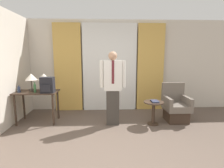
{
  "coord_description": "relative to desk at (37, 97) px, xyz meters",
  "views": [
    {
      "loc": [
        -0.17,
        -2.47,
        1.66
      ],
      "look_at": [
        0.01,
        1.42,
        1.02
      ],
      "focal_mm": 28.0,
      "sensor_mm": 36.0,
      "label": 1
    }
  ],
  "objects": [
    {
      "name": "table_lamp_right",
      "position": [
        0.16,
        0.12,
        0.47
      ],
      "size": [
        0.29,
        0.29,
        0.43
      ],
      "color": "#4C4238",
      "rests_on": "desk"
    },
    {
      "name": "book",
      "position": [
        2.86,
        -0.31,
        -0.07
      ],
      "size": [
        0.16,
        0.24,
        0.03
      ],
      "color": "#2D334C",
      "rests_on": "side_table"
    },
    {
      "name": "person",
      "position": [
        1.86,
        -0.24,
        0.31
      ],
      "size": [
        0.6,
        0.21,
        1.75
      ],
      "color": "#38332D",
      "rests_on": "ground_plane"
    },
    {
      "name": "backpack",
      "position": [
        0.32,
        -0.15,
        0.32
      ],
      "size": [
        0.3,
        0.25,
        0.37
      ],
      "color": "black",
      "rests_on": "desk"
    },
    {
      "name": "wall_back",
      "position": [
        1.83,
        1.07,
        0.7
      ],
      "size": [
        10.0,
        0.06,
        2.7
      ],
      "color": "beige",
      "rests_on": "ground_plane"
    },
    {
      "name": "bottle_near_edge",
      "position": [
        -0.38,
        -0.09,
        0.2
      ],
      "size": [
        0.07,
        0.07,
        0.16
      ],
      "color": "#2D3851",
      "rests_on": "desk"
    },
    {
      "name": "side_table",
      "position": [
        2.84,
        -0.29,
        -0.26
      ],
      "size": [
        0.48,
        0.48,
        0.57
      ],
      "color": "#38281E",
      "rests_on": "ground_plane"
    },
    {
      "name": "curtain_drape_right",
      "position": [
        3.06,
        0.94,
        0.64
      ],
      "size": [
        0.8,
        0.06,
        2.58
      ],
      "color": "gold",
      "rests_on": "ground_plane"
    },
    {
      "name": "armchair",
      "position": [
        3.48,
        -0.06,
        -0.3
      ],
      "size": [
        0.58,
        0.64,
        0.95
      ],
      "color": "#38281E",
      "rests_on": "ground_plane"
    },
    {
      "name": "desk",
      "position": [
        0.0,
        0.0,
        0.0
      ],
      "size": [
        1.0,
        0.57,
        0.78
      ],
      "color": "#38281E",
      "rests_on": "ground_plane"
    },
    {
      "name": "bottle_by_lamp",
      "position": [
        0.0,
        -0.1,
        0.24
      ],
      "size": [
        0.06,
        0.06,
        0.24
      ],
      "color": "#336638",
      "rests_on": "desk"
    },
    {
      "name": "table_lamp_left",
      "position": [
        -0.16,
        0.12,
        0.47
      ],
      "size": [
        0.29,
        0.29,
        0.43
      ],
      "color": "#4C4238",
      "rests_on": "desk"
    },
    {
      "name": "ground_plane",
      "position": [
        1.83,
        -1.81,
        -0.65
      ],
      "size": [
        16.0,
        16.0,
        0.0
      ],
      "primitive_type": "plane",
      "color": "brown"
    },
    {
      "name": "curtain_sheer_center",
      "position": [
        1.83,
        0.94,
        0.64
      ],
      "size": [
        1.59,
        0.06,
        2.58
      ],
      "color": "white",
      "rests_on": "ground_plane"
    },
    {
      "name": "curtain_drape_left",
      "position": [
        0.59,
        0.94,
        0.64
      ],
      "size": [
        0.8,
        0.06,
        2.58
      ],
      "color": "gold",
      "rests_on": "ground_plane"
    }
  ]
}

